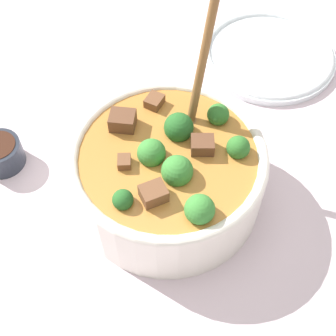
{
  "coord_description": "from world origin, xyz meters",
  "views": [
    {
      "loc": [
        -0.34,
        -0.18,
        0.61
      ],
      "look_at": [
        0.0,
        0.0,
        0.07
      ],
      "focal_mm": 50.0,
      "sensor_mm": 36.0,
      "label": 1
    }
  ],
  "objects": [
    {
      "name": "condiment_bowl",
      "position": [
        -0.07,
        0.26,
        0.02
      ],
      "size": [
        0.07,
        0.07,
        0.04
      ],
      "color": "#232833",
      "rests_on": "ground_plane"
    },
    {
      "name": "stew_bowl",
      "position": [
        0.0,
        -0.0,
        0.06
      ],
      "size": [
        0.28,
        0.28,
        0.32
      ],
      "color": "white",
      "rests_on": "ground_plane"
    },
    {
      "name": "empty_plate",
      "position": [
        0.36,
        -0.02,
        0.01
      ],
      "size": [
        0.26,
        0.26,
        0.02
      ],
      "color": "white",
      "rests_on": "ground_plane"
    },
    {
      "name": "ground_plane",
      "position": [
        0.0,
        0.0,
        0.0
      ],
      "size": [
        4.0,
        4.0,
        0.0
      ],
      "primitive_type": "plane",
      "color": "silver"
    }
  ]
}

